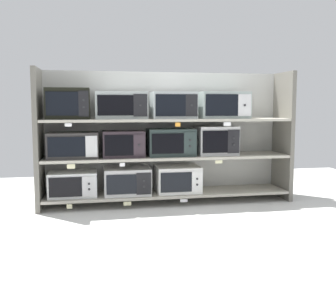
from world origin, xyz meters
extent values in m
cube|color=silver|center=(0.00, -1.00, -0.01)|extent=(6.79, 6.00, 0.02)
cube|color=#B2B2AD|center=(0.00, 0.26, 0.76)|extent=(2.99, 0.04, 1.52)
cube|color=#68645B|center=(-1.43, 0.00, 0.76)|extent=(0.05, 0.48, 1.52)
cube|color=#68645B|center=(1.43, 0.00, 0.76)|extent=(0.05, 0.48, 1.52)
cube|color=#ADA899|center=(0.00, 0.00, 0.11)|extent=(2.79, 0.48, 0.03)
cube|color=silver|center=(-1.07, 0.00, 0.26)|extent=(0.52, 0.34, 0.27)
cube|color=black|center=(-1.14, -0.18, 0.26)|extent=(0.34, 0.01, 0.21)
cube|color=silver|center=(-0.90, -0.17, 0.26)|extent=(0.15, 0.01, 0.22)
cylinder|color=#262628|center=(-0.90, -0.18, 0.23)|extent=(0.02, 0.01, 0.02)
cylinder|color=#262628|center=(-0.90, -0.18, 0.29)|extent=(0.02, 0.01, 0.02)
cube|color=#B8B8B6|center=(-0.48, 0.00, 0.27)|extent=(0.52, 0.41, 0.30)
cube|color=black|center=(-0.55, -0.21, 0.27)|extent=(0.32, 0.01, 0.21)
cube|color=black|center=(-0.31, -0.21, 0.27)|extent=(0.16, 0.01, 0.24)
cylinder|color=#262628|center=(-0.31, -0.22, 0.24)|extent=(0.02, 0.01, 0.02)
cylinder|color=#262628|center=(-0.31, -0.22, 0.31)|extent=(0.02, 0.01, 0.02)
cube|color=silver|center=(0.11, 0.00, 0.27)|extent=(0.50, 0.39, 0.30)
cube|color=black|center=(0.06, -0.20, 0.27)|extent=(0.35, 0.01, 0.22)
cube|color=silver|center=(0.29, -0.20, 0.27)|extent=(0.12, 0.01, 0.24)
cylinder|color=#262628|center=(0.29, -0.21, 0.24)|extent=(0.02, 0.01, 0.02)
cylinder|color=#262628|center=(0.29, -0.21, 0.31)|extent=(0.02, 0.01, 0.02)
cube|color=beige|center=(-1.10, -0.24, 0.07)|extent=(0.06, 0.00, 0.05)
cube|color=beige|center=(-0.49, -0.24, 0.07)|extent=(0.08, 0.00, 0.04)
cube|color=white|center=(0.13, -0.24, 0.07)|extent=(0.08, 0.00, 0.03)
cube|color=#ADA899|center=(0.00, 0.00, 0.54)|extent=(2.79, 0.48, 0.03)
cube|color=#33302F|center=(-1.06, 0.00, 0.69)|extent=(0.55, 0.35, 0.28)
cube|color=black|center=(-1.12, -0.18, 0.69)|extent=(0.39, 0.01, 0.21)
cube|color=silver|center=(-0.86, -0.18, 0.69)|extent=(0.12, 0.01, 0.23)
cube|color=#32282E|center=(-0.51, 0.00, 0.70)|extent=(0.46, 0.33, 0.29)
cube|color=black|center=(-0.57, -0.17, 0.70)|extent=(0.31, 0.01, 0.22)
cube|color=#32282E|center=(-0.35, -0.17, 0.70)|extent=(0.12, 0.01, 0.23)
cylinder|color=#262628|center=(-0.35, -0.18, 0.70)|extent=(0.02, 0.01, 0.02)
cube|color=#283533|center=(0.03, 0.00, 0.71)|extent=(0.53, 0.34, 0.31)
cube|color=black|center=(-0.03, -0.17, 0.71)|extent=(0.36, 0.01, 0.22)
cube|color=#283533|center=(0.22, -0.17, 0.71)|extent=(0.14, 0.01, 0.25)
cylinder|color=#262628|center=(0.22, -0.18, 0.67)|extent=(0.02, 0.01, 0.02)
cylinder|color=#262628|center=(0.22, -0.18, 0.74)|extent=(0.02, 0.01, 0.02)
cube|color=beige|center=(0.58, 0.00, 0.72)|extent=(0.46, 0.33, 0.33)
cube|color=black|center=(0.51, -0.17, 0.72)|extent=(0.29, 0.01, 0.25)
cube|color=black|center=(0.73, -0.17, 0.72)|extent=(0.14, 0.01, 0.27)
cylinder|color=#262628|center=(0.73, -0.18, 0.68)|extent=(0.02, 0.01, 0.02)
cylinder|color=#262628|center=(0.73, -0.18, 0.75)|extent=(0.02, 0.01, 0.02)
cube|color=beige|center=(-1.08, -0.24, 0.49)|extent=(0.08, 0.00, 0.05)
cube|color=white|center=(-0.54, -0.24, 0.50)|extent=(0.06, 0.00, 0.04)
cube|color=beige|center=(0.53, -0.24, 0.50)|extent=(0.08, 0.00, 0.04)
cube|color=#ADA899|center=(0.00, 0.00, 0.96)|extent=(2.79, 0.48, 0.03)
cube|color=black|center=(-1.10, 0.00, 1.14)|extent=(0.46, 0.36, 0.34)
cube|color=black|center=(-1.15, -0.18, 1.14)|extent=(0.33, 0.01, 0.25)
cube|color=black|center=(-0.94, -0.18, 1.14)|extent=(0.10, 0.01, 0.27)
cylinder|color=#262628|center=(-0.94, -0.19, 1.11)|extent=(0.02, 0.01, 0.02)
cylinder|color=#262628|center=(-0.94, -0.19, 1.18)|extent=(0.02, 0.01, 0.02)
cube|color=#9EA7A4|center=(-0.53, 0.00, 1.13)|extent=(0.57, 0.35, 0.30)
cube|color=black|center=(-0.60, -0.18, 1.13)|extent=(0.38, 0.01, 0.22)
cube|color=black|center=(-0.34, -0.18, 1.13)|extent=(0.15, 0.01, 0.24)
cylinder|color=#262628|center=(-0.34, -0.19, 1.13)|extent=(0.02, 0.01, 0.02)
cube|color=#B1B9B9|center=(0.06, 0.00, 1.13)|extent=(0.50, 0.36, 0.30)
cube|color=black|center=(-0.01, -0.19, 1.13)|extent=(0.33, 0.01, 0.24)
cube|color=black|center=(0.23, -0.19, 1.13)|extent=(0.14, 0.01, 0.24)
cylinder|color=#262628|center=(0.23, -0.20, 1.13)|extent=(0.02, 0.01, 0.02)
cube|color=#98A6A1|center=(0.65, 0.00, 1.13)|extent=(0.57, 0.39, 0.31)
cube|color=black|center=(0.58, -0.20, 1.13)|extent=(0.38, 0.01, 0.24)
cube|color=silver|center=(0.84, -0.20, 1.13)|extent=(0.16, 0.01, 0.25)
cylinder|color=#262628|center=(0.84, -0.21, 1.13)|extent=(0.02, 0.01, 0.02)
cube|color=white|center=(-1.09, -0.24, 0.92)|extent=(0.07, 0.00, 0.03)
cube|color=orange|center=(0.06, -0.24, 0.92)|extent=(0.06, 0.00, 0.05)
cube|color=white|center=(0.63, -0.24, 0.92)|extent=(0.09, 0.00, 0.04)
camera|label=1|loc=(-0.81, -4.35, 1.11)|focal=41.31mm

